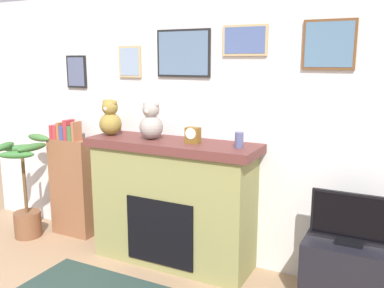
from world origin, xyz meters
name	(u,v)px	position (x,y,z in m)	size (l,w,h in m)	color
back_wall	(178,124)	(0.00, 2.00, 1.31)	(5.20, 0.15, 2.60)	silver
fireplace	(173,202)	(0.10, 1.69, 0.61)	(1.66, 0.55, 1.20)	olive
bookshelf	(71,184)	(-1.22, 1.74, 0.59)	(0.49, 0.16, 1.31)	brown
potted_plant	(26,195)	(-1.63, 1.47, 0.48)	(0.57, 0.59, 1.13)	brown
tv_stand	(347,275)	(1.71, 1.64, 0.27)	(0.69, 0.40, 0.54)	black
television	(351,220)	(1.71, 1.64, 0.74)	(0.61, 0.14, 0.41)	black
candle_jar	(239,140)	(0.77, 1.67, 1.27)	(0.07, 0.07, 0.14)	#4C517A
mantel_clock	(193,135)	(0.33, 1.67, 1.28)	(0.13, 0.09, 0.14)	brown
teddy_bear_brown	(110,119)	(-0.59, 1.67, 1.37)	(0.22, 0.22, 0.36)	olive
teddy_bear_cream	(151,122)	(-0.11, 1.67, 1.37)	(0.22, 0.22, 0.36)	gray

